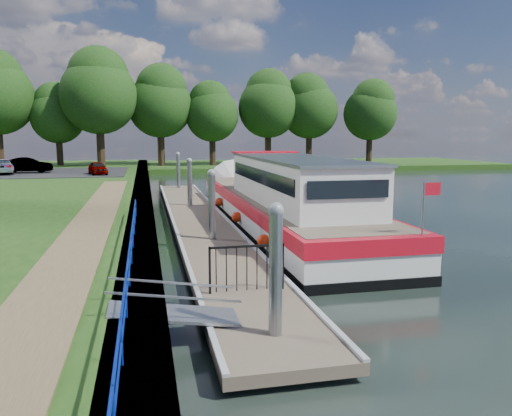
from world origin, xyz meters
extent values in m
plane|color=black|center=(0.00, 0.00, 0.00)|extent=(160.00, 160.00, 0.00)
cube|color=#473D2D|center=(-2.55, 15.00, 0.39)|extent=(1.10, 90.00, 0.78)
cube|color=#1D3D11|center=(12.00, 52.00, 0.30)|extent=(60.00, 18.00, 0.60)
cube|color=brown|center=(-4.40, 8.00, 0.80)|extent=(1.60, 40.00, 0.05)
cube|color=black|center=(-11.00, 38.00, 0.81)|extent=(14.00, 12.00, 0.06)
cube|color=#0C2DBF|center=(-2.75, 3.00, 1.48)|extent=(0.04, 18.00, 0.04)
cube|color=#0C2DBF|center=(-2.75, 3.00, 1.12)|extent=(0.03, 18.00, 0.03)
cylinder|color=#0C2DBF|center=(-2.75, -4.00, 1.14)|extent=(0.04, 0.04, 0.72)
cylinder|color=#0C2DBF|center=(-2.75, -2.00, 1.14)|extent=(0.04, 0.04, 0.72)
cylinder|color=#0C2DBF|center=(-2.75, 0.00, 1.14)|extent=(0.04, 0.04, 0.72)
cylinder|color=#0C2DBF|center=(-2.75, 2.00, 1.14)|extent=(0.04, 0.04, 0.72)
cylinder|color=#0C2DBF|center=(-2.75, 4.00, 1.14)|extent=(0.04, 0.04, 0.72)
cylinder|color=#0C2DBF|center=(-2.75, 6.00, 1.14)|extent=(0.04, 0.04, 0.72)
cylinder|color=#0C2DBF|center=(-2.75, 8.00, 1.14)|extent=(0.04, 0.04, 0.72)
cylinder|color=#0C2DBF|center=(-2.75, 10.00, 1.14)|extent=(0.04, 0.04, 0.72)
cylinder|color=#0C2DBF|center=(-2.75, 12.00, 1.14)|extent=(0.04, 0.04, 0.72)
cube|color=brown|center=(0.00, 13.00, 0.28)|extent=(2.50, 30.00, 0.24)
cube|color=#9EA0A3|center=(0.00, 1.00, 0.05)|extent=(2.30, 5.00, 0.30)
cube|color=#9EA0A3|center=(0.00, 9.00, 0.05)|extent=(2.30, 5.00, 0.30)
cube|color=#9EA0A3|center=(0.00, 17.00, 0.05)|extent=(2.30, 5.00, 0.30)
cube|color=#9EA0A3|center=(0.00, 25.00, 0.05)|extent=(2.30, 5.00, 0.30)
cube|color=#9EA0A3|center=(1.19, 13.00, 0.43)|extent=(0.12, 30.00, 0.06)
cube|color=#9EA0A3|center=(-1.19, 13.00, 0.43)|extent=(0.12, 30.00, 0.06)
cylinder|color=gray|center=(0.00, -0.50, 1.10)|extent=(0.26, 0.26, 3.40)
sphere|color=gray|center=(0.00, -0.50, 2.80)|extent=(0.30, 0.30, 0.30)
cylinder|color=gray|center=(0.00, 8.50, 1.10)|extent=(0.26, 0.26, 3.40)
sphere|color=gray|center=(0.00, 8.50, 2.80)|extent=(0.30, 0.30, 0.30)
cylinder|color=gray|center=(0.00, 17.50, 1.10)|extent=(0.26, 0.26, 3.40)
sphere|color=gray|center=(0.00, 17.50, 2.80)|extent=(0.30, 0.30, 0.30)
cylinder|color=gray|center=(0.00, 26.50, 1.10)|extent=(0.26, 0.26, 3.40)
sphere|color=gray|center=(0.00, 26.50, 2.80)|extent=(0.30, 0.30, 0.30)
cube|color=#A5A8AD|center=(-1.85, 0.50, 0.60)|extent=(2.58, 1.00, 0.43)
cube|color=#A5A8AD|center=(-1.85, 0.02, 1.10)|extent=(2.58, 0.04, 0.41)
cube|color=#A5A8AD|center=(-1.85, 0.98, 1.10)|extent=(2.58, 0.04, 0.41)
cube|color=black|center=(-0.90, 2.20, 0.98)|extent=(0.05, 0.05, 1.15)
cube|color=black|center=(0.90, 2.20, 0.98)|extent=(0.05, 0.05, 1.15)
cube|color=black|center=(0.00, 2.20, 1.52)|extent=(1.85, 0.05, 0.05)
cube|color=black|center=(-0.75, 2.20, 0.98)|extent=(0.02, 0.02, 1.10)
cube|color=black|center=(-0.50, 2.20, 0.98)|extent=(0.02, 0.02, 1.10)
cube|color=black|center=(-0.25, 2.20, 0.98)|extent=(0.02, 0.02, 1.10)
cube|color=black|center=(0.00, 2.20, 0.98)|extent=(0.02, 0.02, 1.10)
cube|color=black|center=(0.25, 2.20, 0.98)|extent=(0.02, 0.02, 1.10)
cube|color=black|center=(0.50, 2.20, 0.98)|extent=(0.02, 0.02, 1.10)
cube|color=black|center=(0.75, 2.20, 0.98)|extent=(0.02, 0.02, 1.10)
cube|color=black|center=(3.60, 12.64, 0.02)|extent=(4.00, 20.00, 0.55)
cube|color=silver|center=(3.60, 12.64, 0.62)|extent=(3.96, 19.90, 0.65)
cube|color=red|center=(3.60, 12.64, 1.18)|extent=(4.04, 20.00, 0.48)
cube|color=brown|center=(3.60, 12.64, 1.42)|extent=(3.68, 19.20, 0.04)
cone|color=silver|center=(3.60, 23.04, 0.55)|extent=(4.00, 1.50, 4.00)
cube|color=silver|center=(3.60, 10.14, 2.30)|extent=(3.00, 11.00, 1.75)
cube|color=gray|center=(3.60, 10.14, 3.22)|extent=(3.10, 11.20, 0.10)
cube|color=black|center=(2.08, 10.14, 2.55)|extent=(0.04, 10.00, 0.55)
cube|color=black|center=(5.12, 10.14, 2.55)|extent=(0.04, 10.00, 0.55)
cube|color=black|center=(3.60, 15.69, 2.55)|extent=(2.60, 0.04, 0.55)
cube|color=black|center=(3.60, 4.59, 2.55)|extent=(2.60, 0.04, 0.55)
cube|color=red|center=(3.60, 15.34, 3.30)|extent=(3.20, 1.60, 0.06)
cylinder|color=gray|center=(5.10, 2.94, 2.15)|extent=(0.05, 0.05, 1.50)
cube|color=red|center=(5.35, 2.94, 2.70)|extent=(0.50, 0.02, 0.35)
sphere|color=red|center=(1.48, 6.64, 0.65)|extent=(0.44, 0.44, 0.44)
sphere|color=red|center=(1.48, 11.64, 0.65)|extent=(0.44, 0.44, 0.44)
sphere|color=red|center=(1.48, 16.64, 0.65)|extent=(0.44, 0.44, 0.44)
imported|color=#594C47|center=(2.40, 5.45, 2.30)|extent=(0.58, 0.72, 1.72)
cylinder|color=#332316|center=(-17.49, 49.36, 2.70)|extent=(0.83, 0.83, 4.21)
cylinder|color=#332316|center=(-11.50, 49.87, 2.15)|extent=(0.70, 0.70, 3.10)
sphere|color=black|center=(-11.50, 49.87, 6.11)|extent=(5.85, 5.85, 5.85)
sphere|color=black|center=(-11.67, 50.04, 7.57)|extent=(4.65, 4.65, 4.65)
cylinder|color=#332316|center=(-6.89, 47.36, 2.75)|extent=(0.84, 0.84, 4.29)
sphere|color=black|center=(-6.89, 47.36, 8.23)|extent=(8.10, 8.10, 8.10)
sphere|color=black|center=(-6.84, 47.51, 10.25)|extent=(6.44, 6.44, 6.44)
cylinder|color=#332316|center=(-0.41, 49.36, 2.52)|extent=(0.79, 0.79, 3.83)
sphere|color=black|center=(-0.41, 49.36, 7.42)|extent=(7.24, 7.24, 7.24)
sphere|color=black|center=(-0.22, 49.13, 9.23)|extent=(5.75, 5.75, 5.75)
cylinder|color=#332316|center=(5.49, 49.09, 2.23)|extent=(0.72, 0.72, 3.26)
sphere|color=black|center=(5.49, 49.09, 6.40)|extent=(6.16, 6.16, 6.16)
sphere|color=black|center=(5.30, 49.34, 7.93)|extent=(4.89, 4.89, 4.89)
cylinder|color=#332316|center=(12.25, 49.38, 2.49)|extent=(0.78, 0.78, 3.77)
sphere|color=black|center=(12.25, 49.38, 7.31)|extent=(7.13, 7.13, 7.13)
sphere|color=black|center=(12.38, 49.62, 9.09)|extent=(5.66, 5.66, 5.66)
cylinder|color=#332316|center=(17.42, 49.40, 2.42)|extent=(0.77, 0.77, 3.65)
sphere|color=black|center=(17.42, 49.40, 7.09)|extent=(6.89, 6.89, 6.89)
sphere|color=black|center=(17.07, 49.41, 8.81)|extent=(5.47, 5.47, 5.47)
cylinder|color=#332316|center=(24.52, 47.52, 2.30)|extent=(0.74, 0.74, 3.41)
sphere|color=black|center=(24.52, 47.52, 6.66)|extent=(6.43, 6.43, 6.43)
sphere|color=black|center=(24.75, 47.30, 8.26)|extent=(5.11, 5.11, 5.11)
imported|color=#999999|center=(-6.21, 34.75, 1.38)|extent=(1.99, 3.38, 1.08)
imported|color=#999999|center=(-12.36, 37.81, 1.50)|extent=(4.12, 1.62, 1.34)
imported|color=#999999|center=(-14.23, 37.09, 1.48)|extent=(2.84, 4.73, 1.28)
camera|label=1|loc=(-2.33, -9.26, 4.18)|focal=35.00mm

